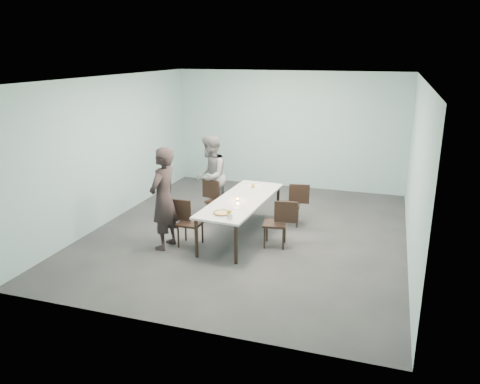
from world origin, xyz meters
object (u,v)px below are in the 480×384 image
(table, at_px, (242,202))
(diner_far, at_px, (210,176))
(water_tumbler, at_px, (230,216))
(tealight, at_px, (238,200))
(chair_far_left, at_px, (215,197))
(pizza, at_px, (222,213))
(beer_glass, at_px, (229,214))
(chair_far_right, at_px, (294,201))
(chair_near_right, at_px, (280,220))
(chair_near_left, at_px, (186,219))
(diner_near, at_px, (164,199))
(amber_tumbler, at_px, (253,186))
(side_plate, at_px, (236,208))

(table, xyz_separation_m, diner_far, (-0.99, 0.90, 0.20))
(water_tumbler, bearing_deg, tealight, 101.00)
(chair_far_left, relative_size, pizza, 2.56)
(pizza, bearing_deg, chair_far_left, 114.98)
(beer_glass, height_order, tealight, beer_glass)
(table, xyz_separation_m, chair_far_right, (0.83, 0.91, -0.19))
(table, bearing_deg, tealight, -104.58)
(chair_near_right, distance_m, pizza, 1.13)
(chair_near_left, bearing_deg, chair_far_right, 43.77)
(chair_near_left, xyz_separation_m, tealight, (0.80, 0.61, 0.27))
(water_tumbler, bearing_deg, chair_far_right, 71.54)
(chair_far_left, distance_m, chair_far_right, 1.65)
(chair_near_left, relative_size, water_tumbler, 9.67)
(diner_near, relative_size, amber_tumbler, 23.41)
(amber_tumbler, bearing_deg, beer_glass, -85.81)
(water_tumbler, distance_m, tealight, 1.00)
(chair_near_right, relative_size, pizza, 2.56)
(table, distance_m, chair_far_left, 1.06)
(diner_near, distance_m, pizza, 1.12)
(chair_far_left, height_order, diner_far, diner_far)
(chair_far_left, xyz_separation_m, side_plate, (0.88, -1.24, 0.25))
(table, relative_size, beer_glass, 17.65)
(chair_near_left, height_order, amber_tumbler, chair_near_left)
(beer_glass, bearing_deg, tealight, 99.67)
(beer_glass, height_order, amber_tumbler, beer_glass)
(pizza, bearing_deg, amber_tumbler, 88.39)
(diner_near, xyz_separation_m, beer_glass, (1.29, -0.13, -0.11))
(chair_far_left, xyz_separation_m, tealight, (0.77, -0.80, 0.27))
(pizza, bearing_deg, chair_far_right, 64.15)
(pizza, bearing_deg, chair_near_left, 166.62)
(diner_far, bearing_deg, water_tumbler, 19.25)
(diner_far, bearing_deg, beer_glass, 18.88)
(chair_far_right, distance_m, beer_glass, 2.15)
(side_plate, distance_m, amber_tumbler, 1.37)
(chair_near_right, bearing_deg, water_tumbler, 44.53)
(diner_near, bearing_deg, water_tumbler, 88.52)
(water_tumbler, relative_size, tealight, 1.61)
(chair_far_left, relative_size, tealight, 15.54)
(side_plate, bearing_deg, chair_near_left, -169.45)
(chair_far_right, height_order, amber_tumbler, chair_far_right)
(side_plate, bearing_deg, beer_glass, -83.99)
(diner_far, height_order, beer_glass, diner_far)
(table, height_order, side_plate, side_plate)
(side_plate, bearing_deg, chair_far_left, 125.19)
(table, xyz_separation_m, chair_far_left, (-0.80, 0.67, -0.19))
(beer_glass, distance_m, tealight, 0.98)
(chair_near_left, relative_size, chair_near_right, 1.00)
(beer_glass, bearing_deg, chair_far_right, 70.72)
(chair_far_left, relative_size, diner_far, 0.49)
(table, bearing_deg, chair_far_right, 47.55)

